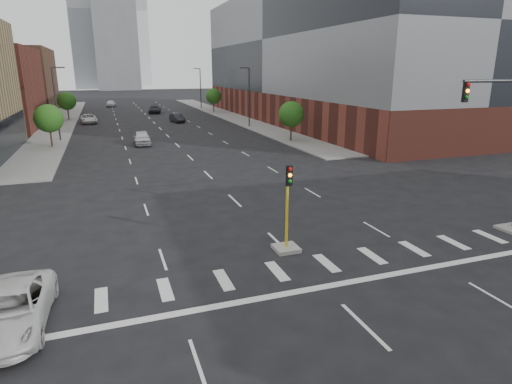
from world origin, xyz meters
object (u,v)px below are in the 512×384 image
car_near_left (142,138)px  car_far_left (89,119)px  car_deep_right (155,109)px  parked_minivan (11,310)px  car_mid_right (177,118)px  median_traffic_signal (287,232)px  car_distant (111,104)px

car_near_left → car_far_left: size_ratio=0.89×
car_deep_right → parked_minivan: 78.04m
car_mid_right → car_deep_right: 17.45m
car_deep_right → median_traffic_signal: bearing=-81.6°
median_traffic_signal → parked_minivan: 12.07m
median_traffic_signal → car_deep_right: 73.88m
median_traffic_signal → car_near_left: size_ratio=0.91×
car_near_left → parked_minivan: (-7.76, -37.86, -0.10)m
median_traffic_signal → car_near_left: bearing=96.4°
car_mid_right → car_deep_right: (-1.78, 17.36, 0.07)m
car_far_left → car_deep_right: (12.59, 13.91, 0.06)m
car_distant → car_near_left: bearing=-81.3°
car_far_left → parked_minivan: bearing=-95.4°
median_traffic_signal → car_deep_right: median_traffic_signal is taller
car_deep_right → car_distant: car_deep_right is taller
parked_minivan → car_deep_right: bearing=82.3°
car_near_left → car_mid_right: (7.81, 21.60, -0.08)m
car_mid_right → parked_minivan: bearing=-112.8°
parked_minivan → car_mid_right: bearing=77.8°
car_mid_right → car_distant: bearing=97.0°
car_distant → parked_minivan: (-5.54, -96.41, -0.08)m
car_near_left → parked_minivan: 38.65m
car_near_left → car_distant: bearing=93.8°
median_traffic_signal → parked_minivan: size_ratio=0.84×
car_deep_right → car_distant: (-8.24, 19.59, -0.01)m
car_near_left → car_distant: 58.59m
car_near_left → car_deep_right: bearing=82.8°
car_mid_right → car_deep_right: bearing=87.7°
car_near_left → car_distant: size_ratio=1.02×
car_near_left → car_distant: car_near_left is taller
car_far_left → car_near_left: bearing=-79.7°
car_mid_right → car_far_left: (-14.37, 3.45, 0.02)m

